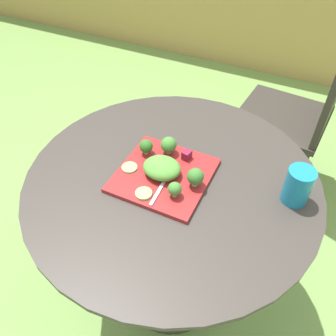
{
  "coord_description": "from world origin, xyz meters",
  "views": [
    {
      "loc": [
        0.32,
        -0.71,
        1.53
      ],
      "look_at": [
        -0.01,
        -0.0,
        0.77
      ],
      "focal_mm": 37.36,
      "sensor_mm": 36.0,
      "label": 1
    }
  ],
  "objects_px": {
    "patio_chair": "(304,107)",
    "drinking_glass": "(297,187)",
    "salad_plate": "(164,175)",
    "fork": "(163,184)"
  },
  "relations": [
    {
      "from": "patio_chair",
      "to": "drinking_glass",
      "type": "bearing_deg",
      "value": -86.12
    },
    {
      "from": "fork",
      "to": "patio_chair",
      "type": "bearing_deg",
      "value": 71.55
    },
    {
      "from": "patio_chair",
      "to": "fork",
      "type": "distance_m",
      "value": 1.03
    },
    {
      "from": "salad_plate",
      "to": "drinking_glass",
      "type": "distance_m",
      "value": 0.41
    },
    {
      "from": "salad_plate",
      "to": "drinking_glass",
      "type": "bearing_deg",
      "value": 11.79
    },
    {
      "from": "salad_plate",
      "to": "drinking_glass",
      "type": "relative_size",
      "value": 2.44
    },
    {
      "from": "salad_plate",
      "to": "drinking_glass",
      "type": "height_order",
      "value": "drinking_glass"
    },
    {
      "from": "patio_chair",
      "to": "drinking_glass",
      "type": "distance_m",
      "value": 0.87
    },
    {
      "from": "patio_chair",
      "to": "drinking_glass",
      "type": "height_order",
      "value": "patio_chair"
    },
    {
      "from": "salad_plate",
      "to": "fork",
      "type": "height_order",
      "value": "fork"
    }
  ]
}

